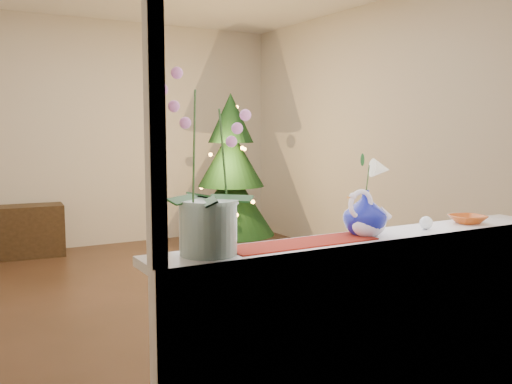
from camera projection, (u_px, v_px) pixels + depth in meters
ground at (180, 297)px, 4.82m from camera, size 5.00×5.00×0.00m
wall_back at (99, 134)px, 6.83m from camera, size 4.50×0.10×2.70m
wall_front at (391, 144)px, 2.51m from camera, size 4.50×0.10×2.70m
wall_right at (385, 135)px, 5.78m from camera, size 0.10×5.00×2.70m
window_apron at (380, 340)px, 2.65m from camera, size 2.20×0.08×0.88m
windowsill at (369, 240)px, 2.68m from camera, size 2.20×0.26×0.04m
window_frame at (388, 64)px, 2.50m from camera, size 2.22×0.06×1.60m
runner at (302, 243)px, 2.49m from camera, size 0.70×0.20×0.01m
orchid_pot at (208, 163)px, 2.23m from camera, size 0.32×0.32×0.73m
swan at (369, 214)px, 2.64m from camera, size 0.26×0.16×0.21m
blue_vase at (365, 209)px, 2.67m from camera, size 0.31×0.31×0.25m
lily at (366, 163)px, 2.64m from camera, size 0.14×0.08×0.18m
paperweight at (426, 223)px, 2.83m from camera, size 0.08×0.08×0.07m
amber_dish at (467, 220)px, 3.01m from camera, size 0.18×0.18×0.04m
xmas_tree at (231, 174)px, 6.45m from camera, size 1.02×1.02×1.81m
side_table at (27, 231)px, 6.29m from camera, size 0.80×0.45×0.57m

